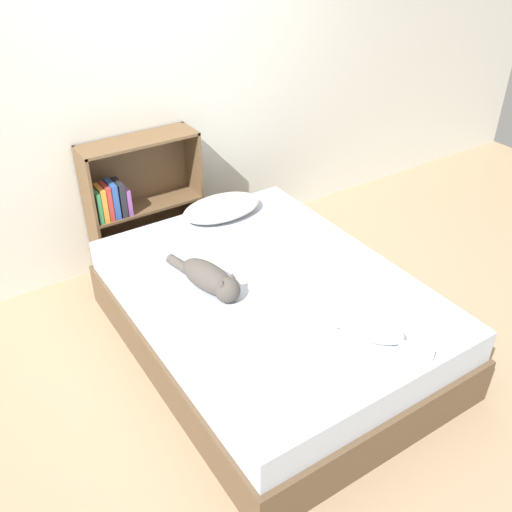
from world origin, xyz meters
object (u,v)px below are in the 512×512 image
object	(u,v)px
cat_light	(365,326)
cat_dark	(210,279)
bed	(270,315)
pillow	(222,208)
bookshelf	(138,202)

from	to	relation	value
cat_light	cat_dark	xyz separation A→B (m)	(-0.46, 0.78, 0.01)
bed	pillow	xyz separation A→B (m)	(0.16, 0.84, 0.31)
bed	cat_dark	distance (m)	0.47
pillow	cat_dark	world-z (taller)	cat_dark
cat_dark	bookshelf	xyz separation A→B (m)	(0.05, 1.16, -0.04)
bed	cat_dark	size ratio (longest dim) A/B	3.48
pillow	cat_dark	size ratio (longest dim) A/B	0.97
cat_dark	pillow	bearing A→B (deg)	134.35
bed	bookshelf	xyz separation A→B (m)	(-0.28, 1.29, 0.28)
bookshelf	cat_dark	bearing A→B (deg)	-92.42
cat_light	cat_dark	distance (m)	0.91
pillow	cat_light	distance (m)	1.49
pillow	bookshelf	distance (m)	0.63
cat_light	cat_dark	world-z (taller)	cat_dark
cat_dark	bookshelf	world-z (taller)	bookshelf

